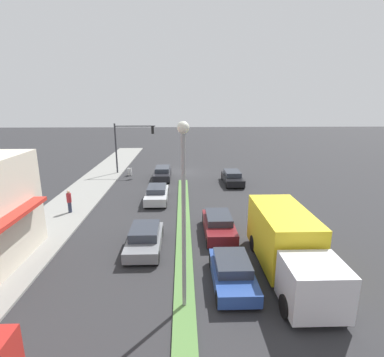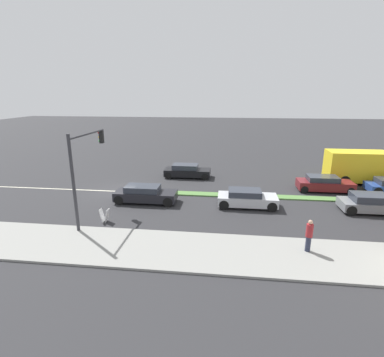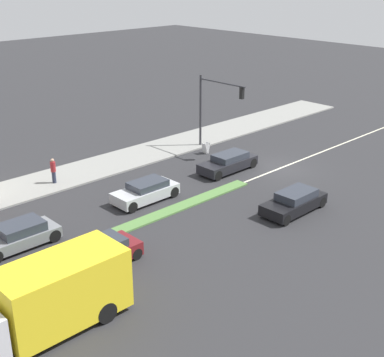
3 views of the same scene
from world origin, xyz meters
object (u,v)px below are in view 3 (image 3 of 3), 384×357
pedestrian (53,170)px  suv_grey (19,235)px  traffic_signal_main (214,101)px  warning_aframe_sign (206,148)px  suv_black (294,202)px  delivery_truck (42,301)px  sedan_silver (146,191)px  sedan_maroon (97,255)px  sedan_dark (228,163)px

pedestrian → suv_grey: (-6.21, 5.61, -0.39)m
traffic_signal_main → suv_grey: 18.95m
warning_aframe_sign → suv_black: bearing=161.5°
traffic_signal_main → suv_black: traffic_signal_main is taller
warning_aframe_sign → delivery_truck: delivery_truck is taller
pedestrian → suv_black: bearing=-149.2°
pedestrian → warning_aframe_sign: 11.95m
sedan_silver → sedan_maroon: (-4.40, 6.54, 0.00)m
pedestrian → sedan_maroon: bearing=160.1°
warning_aframe_sign → suv_black: (-10.99, 3.69, 0.19)m
traffic_signal_main → suv_grey: (-3.92, 18.25, -3.29)m
suv_grey → sedan_dark: sedan_dark is taller
sedan_dark → traffic_signal_main: bearing=-32.7°
sedan_dark → pedestrian: bearing=58.5°
sedan_maroon → suv_grey: size_ratio=1.07×
traffic_signal_main → warning_aframe_sign: 3.61m
sedan_dark → suv_black: 7.51m
warning_aframe_sign → sedan_silver: (-3.79, 8.97, 0.19)m
sedan_maroon → suv_black: (-2.80, -11.83, -0.00)m
pedestrian → warning_aframe_sign: pedestrian is taller
warning_aframe_sign → delivery_truck: bearing=118.9°
sedan_dark → warning_aframe_sign: bearing=-22.4°
traffic_signal_main → pedestrian: traffic_signal_main is taller
pedestrian → sedan_dark: size_ratio=0.37×
traffic_signal_main → pedestrian: 13.17m
sedan_silver → suv_grey: suv_grey is taller
sedan_maroon → sedan_dark: (4.40, -13.95, 0.01)m
sedan_maroon → suv_black: 12.16m
traffic_signal_main → sedan_dark: bearing=147.3°
traffic_signal_main → suv_grey: traffic_signal_main is taller
warning_aframe_sign → sedan_maroon: 17.55m
delivery_truck → suv_grey: size_ratio=1.85×
delivery_truck → warning_aframe_sign: bearing=-61.1°
delivery_truck → sedan_silver: delivery_truck is taller
delivery_truck → sedan_maroon: size_ratio=1.73×
sedan_maroon → traffic_signal_main: bearing=-63.2°
delivery_truck → suv_black: size_ratio=1.73×
pedestrian → delivery_truck: delivery_truck is taller
pedestrian → sedan_maroon: 11.28m
sedan_maroon → suv_black: size_ratio=1.00×
delivery_truck → suv_black: (0.00, -16.20, -0.85)m
traffic_signal_main → delivery_truck: size_ratio=0.75×
warning_aframe_sign → sedan_maroon: bearing=117.8°
delivery_truck → sedan_silver: bearing=-56.6°
delivery_truck → sedan_maroon: delivery_truck is taller
suv_grey → suv_black: 15.39m
sedan_maroon → sedan_dark: sedan_dark is taller
sedan_dark → sedan_silver: bearing=90.0°
pedestrian → sedan_dark: (-6.21, -10.12, -0.38)m
warning_aframe_sign → delivery_truck: (-10.99, 19.88, 1.04)m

